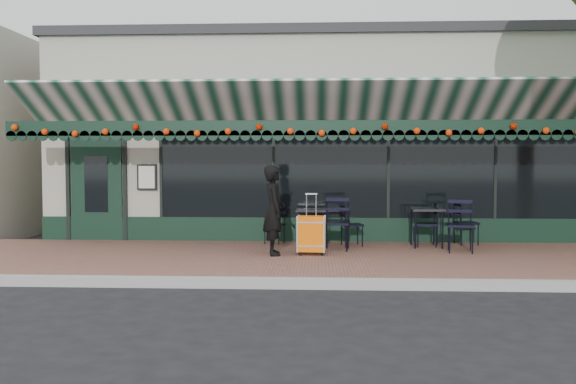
{
  "coord_description": "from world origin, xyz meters",
  "views": [
    {
      "loc": [
        -0.07,
        -8.82,
        1.86
      ],
      "look_at": [
        -0.58,
        1.6,
        1.31
      ],
      "focal_mm": 38.0,
      "sensor_mm": 36.0,
      "label": 1
    }
  ],
  "objects_px": {
    "chair_a_front": "(460,226)",
    "cafe_table_a": "(427,212)",
    "chair_b_left": "(275,225)",
    "chair_b_right": "(352,225)",
    "suitcase": "(311,234)",
    "cafe_table_b": "(311,213)",
    "woman": "(274,210)",
    "chair_a_left": "(426,225)",
    "chair_b_front": "(337,224)",
    "chair_a_right": "(466,223)"
  },
  "relations": [
    {
      "from": "chair_b_left",
      "to": "chair_b_right",
      "type": "distance_m",
      "value": 1.59
    },
    {
      "from": "woman",
      "to": "chair_b_left",
      "type": "relative_size",
      "value": 2.16
    },
    {
      "from": "chair_b_left",
      "to": "chair_b_right",
      "type": "relative_size",
      "value": 0.91
    },
    {
      "from": "chair_a_front",
      "to": "chair_b_front",
      "type": "xyz_separation_m",
      "value": [
        -2.29,
        0.16,
        0.01
      ]
    },
    {
      "from": "cafe_table_a",
      "to": "chair_a_left",
      "type": "relative_size",
      "value": 0.88
    },
    {
      "from": "suitcase",
      "to": "chair_a_front",
      "type": "height_order",
      "value": "suitcase"
    },
    {
      "from": "woman",
      "to": "cafe_table_a",
      "type": "relative_size",
      "value": 2.11
    },
    {
      "from": "chair_a_right",
      "to": "cafe_table_a",
      "type": "bearing_deg",
      "value": 105.28
    },
    {
      "from": "suitcase",
      "to": "chair_b_left",
      "type": "distance_m",
      "value": 1.67
    },
    {
      "from": "cafe_table_b",
      "to": "chair_a_left",
      "type": "distance_m",
      "value": 2.29
    },
    {
      "from": "cafe_table_b",
      "to": "chair_b_right",
      "type": "height_order",
      "value": "chair_b_right"
    },
    {
      "from": "chair_a_front",
      "to": "chair_b_right",
      "type": "bearing_deg",
      "value": 168.47
    },
    {
      "from": "chair_a_left",
      "to": "chair_b_right",
      "type": "distance_m",
      "value": 1.47
    },
    {
      "from": "chair_b_right",
      "to": "chair_b_front",
      "type": "distance_m",
      "value": 0.68
    },
    {
      "from": "cafe_table_b",
      "to": "woman",
      "type": "bearing_deg",
      "value": -118.25
    },
    {
      "from": "suitcase",
      "to": "chair_a_front",
      "type": "xyz_separation_m",
      "value": [
        2.77,
        0.45,
        0.12
      ]
    },
    {
      "from": "suitcase",
      "to": "chair_b_right",
      "type": "relative_size",
      "value": 1.34
    },
    {
      "from": "woman",
      "to": "chair_a_right",
      "type": "height_order",
      "value": "woman"
    },
    {
      "from": "cafe_table_a",
      "to": "chair_a_right",
      "type": "height_order",
      "value": "chair_a_right"
    },
    {
      "from": "chair_a_front",
      "to": "chair_b_front",
      "type": "relative_size",
      "value": 0.98
    },
    {
      "from": "chair_b_left",
      "to": "suitcase",
      "type": "bearing_deg",
      "value": 45.37
    },
    {
      "from": "suitcase",
      "to": "chair_a_left",
      "type": "bearing_deg",
      "value": 32.39
    },
    {
      "from": "chair_a_left",
      "to": "chair_a_front",
      "type": "height_order",
      "value": "chair_a_front"
    },
    {
      "from": "chair_a_right",
      "to": "woman",
      "type": "bearing_deg",
      "value": 102.91
    },
    {
      "from": "woman",
      "to": "chair_a_front",
      "type": "distance_m",
      "value": 3.49
    },
    {
      "from": "chair_b_left",
      "to": "chair_b_right",
      "type": "height_order",
      "value": "chair_b_right"
    },
    {
      "from": "chair_a_front",
      "to": "chair_b_left",
      "type": "distance_m",
      "value": 3.68
    },
    {
      "from": "cafe_table_a",
      "to": "chair_b_left",
      "type": "height_order",
      "value": "cafe_table_a"
    },
    {
      "from": "woman",
      "to": "cafe_table_a",
      "type": "distance_m",
      "value": 3.15
    },
    {
      "from": "chair_a_left",
      "to": "chair_a_front",
      "type": "bearing_deg",
      "value": 35.6
    },
    {
      "from": "chair_a_front",
      "to": "chair_a_right",
      "type": "bearing_deg",
      "value": 80.29
    },
    {
      "from": "suitcase",
      "to": "chair_b_right",
      "type": "xyz_separation_m",
      "value": [
        0.8,
        1.2,
        0.04
      ]
    },
    {
      "from": "woman",
      "to": "chair_a_front",
      "type": "relative_size",
      "value": 1.64
    },
    {
      "from": "chair_a_left",
      "to": "cafe_table_b",
      "type": "bearing_deg",
      "value": -87.31
    },
    {
      "from": "chair_a_front",
      "to": "chair_b_left",
      "type": "xyz_separation_m",
      "value": [
        -3.53,
        1.03,
        -0.12
      ]
    },
    {
      "from": "chair_a_front",
      "to": "chair_b_left",
      "type": "relative_size",
      "value": 1.32
    },
    {
      "from": "chair_b_left",
      "to": "chair_b_front",
      "type": "bearing_deg",
      "value": 72.78
    },
    {
      "from": "cafe_table_a",
      "to": "chair_a_right",
      "type": "distance_m",
      "value": 0.99
    },
    {
      "from": "chair_b_right",
      "to": "chair_a_front",
      "type": "bearing_deg",
      "value": -123.3
    },
    {
      "from": "chair_a_right",
      "to": "chair_b_left",
      "type": "distance_m",
      "value": 3.9
    },
    {
      "from": "cafe_table_b",
      "to": "chair_b_right",
      "type": "distance_m",
      "value": 0.85
    },
    {
      "from": "chair_a_right",
      "to": "chair_b_front",
      "type": "height_order",
      "value": "chair_b_front"
    },
    {
      "from": "suitcase",
      "to": "chair_a_left",
      "type": "distance_m",
      "value": 2.57
    },
    {
      "from": "chair_a_front",
      "to": "cafe_table_a",
      "type": "bearing_deg",
      "value": 136.51
    },
    {
      "from": "suitcase",
      "to": "cafe_table_b",
      "type": "distance_m",
      "value": 1.21
    },
    {
      "from": "chair_b_left",
      "to": "chair_a_right",
      "type": "bearing_deg",
      "value": 108.31
    },
    {
      "from": "chair_b_front",
      "to": "cafe_table_a",
      "type": "bearing_deg",
      "value": 21.77
    },
    {
      "from": "woman",
      "to": "chair_b_right",
      "type": "height_order",
      "value": "woman"
    },
    {
      "from": "cafe_table_b",
      "to": "chair_a_right",
      "type": "bearing_deg",
      "value": 5.97
    },
    {
      "from": "chair_b_right",
      "to": "chair_b_front",
      "type": "height_order",
      "value": "chair_b_front"
    }
  ]
}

